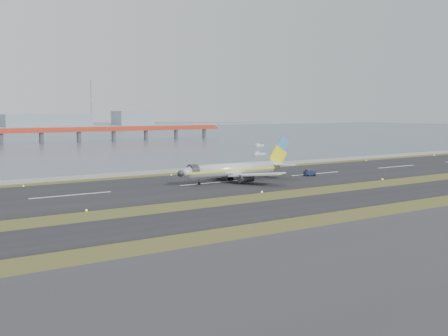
% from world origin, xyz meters
% --- Properties ---
extents(ground, '(1000.00, 1000.00, 0.00)m').
position_xyz_m(ground, '(0.00, 0.00, 0.00)').
color(ground, '#3B4E1B').
rests_on(ground, ground).
extents(taxiway_strip, '(1000.00, 18.00, 0.10)m').
position_xyz_m(taxiway_strip, '(0.00, -12.00, 0.05)').
color(taxiway_strip, black).
rests_on(taxiway_strip, ground).
extents(runway_strip, '(1000.00, 45.00, 0.10)m').
position_xyz_m(runway_strip, '(0.00, 30.00, 0.05)').
color(runway_strip, black).
rests_on(runway_strip, ground).
extents(seawall, '(1000.00, 2.50, 1.00)m').
position_xyz_m(seawall, '(0.00, 60.00, 0.50)').
color(seawall, gray).
rests_on(seawall, ground).
extents(red_pier, '(260.00, 5.00, 10.20)m').
position_xyz_m(red_pier, '(20.00, 250.00, 7.28)').
color(red_pier, red).
rests_on(red_pier, ground).
extents(airliner, '(38.52, 32.89, 12.80)m').
position_xyz_m(airliner, '(7.71, 28.75, 3.46)').
color(airliner, silver).
rests_on(airliner, ground).
extents(pushback_tug, '(3.71, 2.63, 2.16)m').
position_xyz_m(pushback_tug, '(34.17, 26.72, 1.05)').
color(pushback_tug, '#161F3D').
rests_on(pushback_tug, ground).
extents(workboat_near, '(6.41, 2.72, 1.51)m').
position_xyz_m(workboat_near, '(74.93, 103.07, 0.48)').
color(workboat_near, silver).
rests_on(workboat_near, ground).
extents(workboat_far, '(8.02, 4.70, 1.86)m').
position_xyz_m(workboat_far, '(112.10, 150.27, 0.59)').
color(workboat_far, silver).
rests_on(workboat_far, ground).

